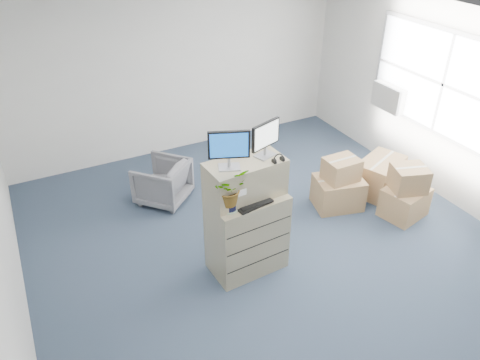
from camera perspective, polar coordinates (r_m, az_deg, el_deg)
name	(u,v)px	position (r m, az deg, el deg)	size (l,w,h in m)	color
ground	(280,259)	(6.16, 4.88, -9.57)	(7.00, 7.00, 0.00)	#293549
wall_back	(177,73)	(8.23, -7.72, 12.80)	(6.00, 0.02, 2.80)	silver
wall_right	(471,116)	(7.27, 26.32, 7.02)	(0.02, 7.00, 2.80)	silver
window	(445,84)	(7.40, 23.68, 10.64)	(0.07, 2.72, 1.52)	gray
ac_unit	(390,97)	(8.07, 17.84, 9.62)	(0.24, 0.60, 0.40)	#B9B9B5
filing_cabinet_lower	(247,233)	(5.71, 0.86, -6.48)	(0.90, 0.55, 1.05)	tan
filing_cabinet_upper	(245,179)	(5.31, 0.65, 0.14)	(0.90, 0.45, 0.45)	tan
monitor_left	(229,148)	(4.96, -1.36, 3.96)	(0.43, 0.24, 0.44)	#99999E
monitor_right	(266,137)	(5.21, 3.15, 5.22)	(0.41, 0.23, 0.42)	#99999E
headphones	(278,159)	(5.19, 4.68, 2.58)	(0.13, 0.13, 0.01)	black
keyboard	(254,204)	(5.27, 1.67, -2.93)	(0.44, 0.18, 0.02)	black
mouse	(276,194)	(5.45, 4.42, -1.66)	(0.10, 0.06, 0.03)	silver
water_bottle	(255,185)	(5.40, 1.79, -0.58)	(0.07, 0.07, 0.24)	gray
phone_dock	(244,195)	(5.36, 0.54, -1.83)	(0.06, 0.05, 0.13)	silver
external_drive	(266,185)	(5.58, 3.13, -0.60)	(0.18, 0.13, 0.05)	black
tissue_box	(267,177)	(5.60, 3.36, 0.42)	(0.23, 0.12, 0.09)	#439EE4
potted_plant	(229,191)	(5.06, -1.35, -1.39)	(0.47, 0.51, 0.42)	#9CB894
office_chair	(162,180)	(7.11, -9.45, 0.01)	(0.70, 0.65, 0.72)	slate
cardboard_boxes	(373,185)	(7.23, 15.92, -0.60)	(1.66, 1.35, 0.80)	#A2794E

